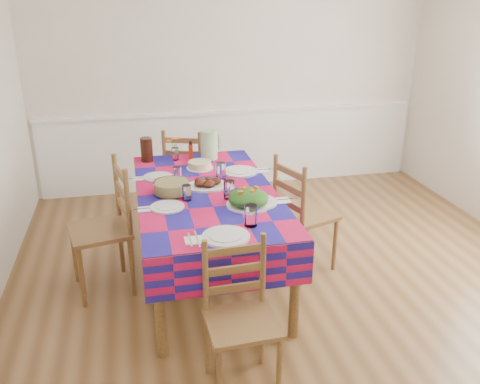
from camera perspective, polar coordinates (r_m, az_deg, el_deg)
name	(u,v)px	position (r m, az deg, el deg)	size (l,w,h in m)	color
room	(307,125)	(3.50, 7.53, 7.45)	(4.58, 5.08, 2.78)	brown
wainscot	(233,146)	(6.03, -0.76, 5.22)	(4.41, 0.06, 0.92)	white
dining_table	(206,200)	(3.96, -3.80, -0.95)	(1.05, 1.96, 0.76)	brown
setting_near_head	(234,229)	(3.22, -0.67, -4.13)	(0.49, 0.33, 0.15)	silver
setting_left_near	(174,202)	(3.67, -7.46, -1.07)	(0.44, 0.26, 0.12)	silver
setting_left_far	(164,176)	(4.20, -8.52, 1.82)	(0.44, 0.26, 0.12)	silver
setting_right_near	(248,197)	(3.70, 0.89, -0.60)	(0.55, 0.32, 0.14)	silver
setting_right_far	(234,171)	(4.24, -0.67, 2.36)	(0.56, 0.32, 0.14)	silver
meat_platter	(207,184)	(3.98, -3.72, 0.96)	(0.37, 0.26, 0.07)	silver
salad_platter	(248,199)	(3.62, 0.96, -0.77)	(0.32, 0.32, 0.13)	silver
pasta_bowl	(172,187)	(3.88, -7.70, 0.53)	(0.27, 0.27, 0.10)	white
cake	(200,165)	(4.41, -4.54, 3.03)	(0.23, 0.23, 0.06)	silver
serving_utensils	(233,192)	(3.87, -0.82, -0.04)	(0.15, 0.33, 0.01)	black
flower_vase	(175,150)	(4.64, -7.32, 4.67)	(0.14, 0.11, 0.22)	white
hot_sauce	(191,150)	(4.66, -5.55, 4.71)	(0.04, 0.04, 0.17)	#AA250D
green_pitcher	(209,145)	(4.64, -3.50, 5.32)	(0.15, 0.15, 0.26)	#AAD194
tea_pitcher	(147,150)	(4.64, -10.44, 4.71)	(0.11, 0.11, 0.21)	black
name_card	(230,245)	(3.07, -1.10, -6.02)	(0.07, 0.02, 0.02)	silver
chair_near	(240,319)	(3.00, 0.03, -14.03)	(0.42, 0.40, 0.91)	brown
chair_far	(186,174)	(5.18, -6.03, 2.02)	(0.53, 0.52, 0.95)	brown
chair_left	(106,229)	(4.01, -14.86, -4.05)	(0.52, 0.53, 1.03)	brown
chair_right	(301,215)	(4.20, 6.91, -2.61)	(0.53, 0.54, 0.98)	brown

